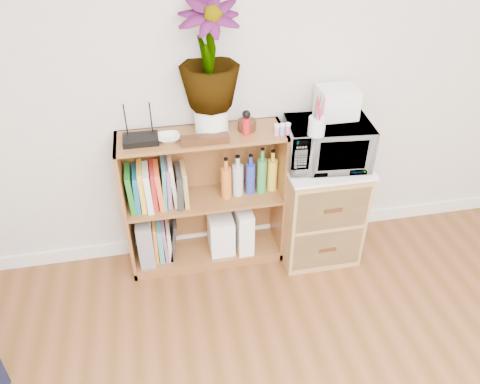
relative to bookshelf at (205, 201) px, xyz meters
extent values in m
cube|color=white|center=(0.35, 0.14, -0.42)|extent=(4.00, 0.02, 0.10)
cube|color=brown|center=(0.00, 0.00, 0.00)|extent=(1.00, 0.30, 0.95)
cube|color=#9E7542|center=(0.75, -0.08, -0.12)|extent=(0.50, 0.45, 0.70)
imported|color=white|center=(0.75, -0.08, 0.38)|extent=(0.52, 0.38, 0.27)
cylinder|color=silver|center=(0.63, -0.20, 0.57)|extent=(0.10, 0.10, 0.10)
cube|color=white|center=(0.82, 0.00, 0.61)|extent=(0.23, 0.19, 0.18)
cube|color=black|center=(-0.34, -0.02, 0.49)|extent=(0.20, 0.14, 0.04)
imported|color=white|center=(-0.19, -0.03, 0.49)|extent=(0.13, 0.13, 0.03)
cylinder|color=white|center=(0.07, 0.02, 0.56)|extent=(0.19, 0.19, 0.16)
imported|color=#37732E|center=(0.07, 0.02, 0.94)|extent=(0.33, 0.33, 0.60)
cube|color=#33180D|center=(0.01, -0.10, 0.50)|extent=(0.27, 0.07, 0.04)
cylinder|color=#AE1518|center=(0.26, -0.04, 0.53)|extent=(0.05, 0.05, 0.10)
cylinder|color=#341F0E|center=(0.27, 0.01, 0.51)|extent=(0.11, 0.11, 0.06)
cube|color=pink|center=(0.46, -0.09, 0.50)|extent=(0.11, 0.04, 0.06)
cube|color=gray|center=(-0.40, 0.00, -0.24)|extent=(0.10, 0.26, 0.32)
cube|color=white|center=(0.06, -0.01, -0.27)|extent=(0.09, 0.22, 0.27)
cube|color=white|center=(0.14, -0.01, -0.27)|extent=(0.08, 0.21, 0.26)
cube|color=white|center=(0.25, -0.01, -0.25)|extent=(0.10, 0.26, 0.32)
cube|color=#1E7021|center=(-0.44, 0.00, 0.16)|extent=(0.04, 0.20, 0.26)
cube|color=#185C91|center=(-0.41, 0.00, 0.15)|extent=(0.04, 0.20, 0.24)
cube|color=yellow|center=(-0.38, 0.00, 0.16)|extent=(0.03, 0.20, 0.28)
cube|color=white|center=(-0.34, 0.00, 0.16)|extent=(0.04, 0.20, 0.27)
cube|color=red|center=(-0.31, 0.00, 0.15)|extent=(0.03, 0.20, 0.26)
cube|color=orange|center=(-0.27, 0.00, 0.16)|extent=(0.04, 0.20, 0.27)
cube|color=teal|center=(-0.24, 0.00, 0.17)|extent=(0.04, 0.20, 0.29)
cube|color=#8D6191|center=(-0.22, 0.00, 0.16)|extent=(0.03, 0.20, 0.27)
cube|color=beige|center=(-0.19, 0.00, 0.17)|extent=(0.04, 0.20, 0.30)
cube|color=#292929|center=(-0.15, 0.00, 0.14)|extent=(0.05, 0.20, 0.24)
cube|color=tan|center=(-0.12, 0.00, 0.15)|extent=(0.03, 0.20, 0.24)
cylinder|color=orange|center=(0.14, 0.00, 0.16)|extent=(0.06, 0.06, 0.28)
cylinder|color=silver|center=(0.22, 0.00, 0.16)|extent=(0.07, 0.07, 0.27)
cylinder|color=#2435A9|center=(0.30, 0.00, 0.16)|extent=(0.06, 0.06, 0.27)
cylinder|color=green|center=(0.37, 0.00, 0.18)|extent=(0.06, 0.06, 0.31)
cylinder|color=yellow|center=(0.44, 0.00, 0.16)|extent=(0.06, 0.06, 0.28)
cylinder|color=silver|center=(0.52, 0.00, 0.18)|extent=(0.06, 0.06, 0.31)
cube|color=orange|center=(-0.34, 0.00, -0.27)|extent=(0.03, 0.19, 0.28)
cube|color=teal|center=(-0.31, 0.00, -0.28)|extent=(0.03, 0.19, 0.26)
cube|color=slate|center=(-0.28, 0.00, -0.27)|extent=(0.03, 0.19, 0.26)
cube|color=beige|center=(-0.25, 0.00, -0.29)|extent=(0.02, 0.19, 0.23)
cube|color=black|center=(-0.23, 0.00, -0.26)|extent=(0.07, 0.19, 0.29)
camera|label=1|loc=(-0.25, -2.41, 1.76)|focal=35.00mm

